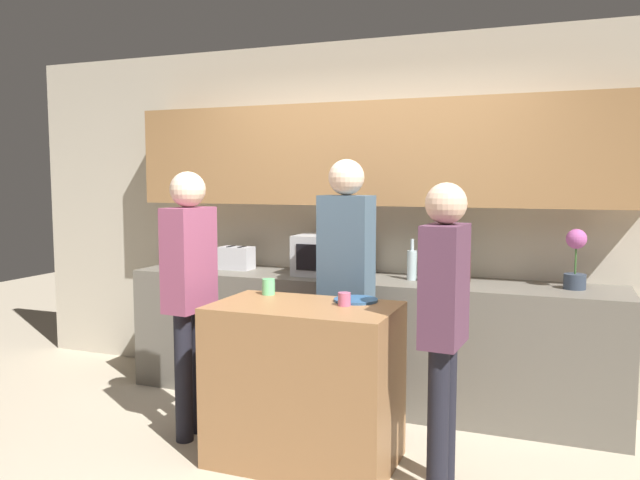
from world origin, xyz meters
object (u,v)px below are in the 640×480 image
at_px(cup_0, 268,287).
at_px(person_center, 190,281).
at_px(toaster, 237,258).
at_px(bottle_0, 412,264).
at_px(bottle_2, 437,270).
at_px(microwave, 332,255).
at_px(bottle_3, 449,272).
at_px(plate_on_island, 356,300).
at_px(potted_plant, 576,259).
at_px(person_right, 444,311).
at_px(cup_1, 344,299).
at_px(person_left, 346,268).
at_px(bottle_1, 427,268).
at_px(bottle_4, 465,265).

relative_size(cup_0, person_center, 0.06).
bearing_deg(toaster, bottle_0, -0.71).
bearing_deg(bottle_2, microwave, 174.09).
relative_size(toaster, bottle_2, 1.08).
bearing_deg(cup_0, bottle_3, 38.64).
distance_m(microwave, plate_on_island, 1.04).
bearing_deg(bottle_3, toaster, 176.15).
relative_size(potted_plant, person_center, 0.23).
bearing_deg(person_right, toaster, 61.86).
distance_m(bottle_0, plate_on_island, 0.91).
bearing_deg(potted_plant, toaster, 180.00).
distance_m(potted_plant, cup_1, 1.63).
distance_m(bottle_0, person_left, 0.61).
height_order(microwave, cup_0, microwave).
distance_m(microwave, person_left, 0.61).
bearing_deg(bottle_0, person_center, -138.87).
bearing_deg(person_left, person_center, 36.17).
xyz_separation_m(bottle_0, bottle_1, (0.11, -0.01, -0.02)).
xyz_separation_m(bottle_0, cup_0, (-0.70, -0.88, -0.06)).
height_order(potted_plant, person_right, person_right).
bearing_deg(cup_1, person_center, 179.48).
xyz_separation_m(bottle_2, person_center, (-1.37, -0.96, -0.01)).
height_order(bottle_2, cup_0, bottle_2).
xyz_separation_m(bottle_1, person_right, (0.32, -1.15, -0.05)).
bearing_deg(bottle_2, person_center, -144.90).
height_order(microwave, bottle_4, bottle_4).
xyz_separation_m(microwave, bottle_4, (0.98, 0.05, -0.03)).
bearing_deg(potted_plant, cup_0, -153.15).
bearing_deg(person_right, cup_0, 80.74).
height_order(bottle_4, cup_0, bottle_4).
height_order(bottle_0, plate_on_island, bottle_0).
bearing_deg(cup_1, bottle_2, 70.60).
bearing_deg(person_right, bottle_4, 7.35).
distance_m(bottle_0, cup_0, 1.13).
height_order(microwave, plate_on_island, microwave).
bearing_deg(bottle_4, microwave, -177.06).
xyz_separation_m(bottle_0, person_left, (-0.32, -0.52, 0.03)).
xyz_separation_m(bottle_2, bottle_4, (0.17, 0.13, 0.02)).
height_order(microwave, bottle_2, microwave).
height_order(bottle_2, person_center, person_center).
bearing_deg(potted_plant, bottle_4, 176.09).
bearing_deg(potted_plant, plate_on_island, -143.10).
distance_m(microwave, cup_0, 0.91).
bearing_deg(plate_on_island, cup_1, -97.53).
bearing_deg(microwave, person_center, -118.39).
xyz_separation_m(bottle_1, person_center, (-1.29, -1.03, -0.01)).
distance_m(plate_on_island, cup_0, 0.57).
xyz_separation_m(microwave, plate_on_island, (0.48, -0.91, -0.14)).
xyz_separation_m(bottle_3, cup_1, (-0.43, -0.94, -0.05)).
relative_size(bottle_0, bottle_3, 1.33).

